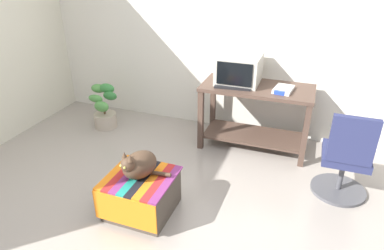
{
  "coord_description": "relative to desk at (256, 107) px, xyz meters",
  "views": [
    {
      "loc": [
        1.12,
        -2.07,
        2.13
      ],
      "look_at": [
        0.03,
        0.85,
        0.55
      ],
      "focal_mm": 32.44,
      "sensor_mm": 36.0,
      "label": 1
    }
  ],
  "objects": [
    {
      "name": "ground_plane",
      "position": [
        -0.53,
        -1.6,
        -0.52
      ],
      "size": [
        14.0,
        14.0,
        0.0
      ],
      "primitive_type": "plane",
      "color": "#9E9389"
    },
    {
      "name": "back_wall",
      "position": [
        -0.53,
        0.45,
        0.78
      ],
      "size": [
        8.0,
        0.1,
        2.6
      ],
      "primitive_type": "cube",
      "color": "silver",
      "rests_on": "ground_plane"
    },
    {
      "name": "desk",
      "position": [
        0.0,
        0.0,
        0.0
      ],
      "size": [
        1.25,
        0.6,
        0.77
      ],
      "rotation": [
        0.0,
        0.0,
        0.02
      ],
      "color": "#4C382D",
      "rests_on": "ground_plane"
    },
    {
      "name": "tv_monitor",
      "position": [
        -0.24,
        0.06,
        0.41
      ],
      "size": [
        0.48,
        0.49,
        0.32
      ],
      "rotation": [
        0.0,
        0.0,
        0.02
      ],
      "color": "#BCB7A8",
      "rests_on": "desk"
    },
    {
      "name": "keyboard",
      "position": [
        -0.25,
        -0.13,
        0.26
      ],
      "size": [
        0.41,
        0.19,
        0.02
      ],
      "primitive_type": "cube",
      "rotation": [
        0.0,
        0.0,
        0.11
      ],
      "color": "black",
      "rests_on": "desk"
    },
    {
      "name": "book",
      "position": [
        0.29,
        -0.04,
        0.27
      ],
      "size": [
        0.22,
        0.3,
        0.03
      ],
      "primitive_type": "cube",
      "rotation": [
        0.0,
        0.0,
        -0.11
      ],
      "color": "white",
      "rests_on": "desk"
    },
    {
      "name": "ottoman_with_blanket",
      "position": [
        -0.7,
        -1.51,
        -0.33
      ],
      "size": [
        0.58,
        0.58,
        0.37
      ],
      "color": "#4C4238",
      "rests_on": "ground_plane"
    },
    {
      "name": "cat",
      "position": [
        -0.71,
        -1.5,
        -0.03
      ],
      "size": [
        0.43,
        0.39,
        0.29
      ],
      "rotation": [
        0.0,
        0.0,
        -0.32
      ],
      "color": "#473323",
      "rests_on": "ottoman_with_blanket"
    },
    {
      "name": "potted_plant",
      "position": [
        -1.95,
        -0.18,
        -0.26
      ],
      "size": [
        0.42,
        0.32,
        0.59
      ],
      "color": "#B7A893",
      "rests_on": "ground_plane"
    },
    {
      "name": "office_chair",
      "position": [
        0.97,
        -0.64,
        -0.13
      ],
      "size": [
        0.52,
        0.52,
        0.89
      ],
      "rotation": [
        0.0,
        0.0,
        3.16
      ],
      "color": "#4C4C51",
      "rests_on": "ground_plane"
    },
    {
      "name": "stapler",
      "position": [
        0.26,
        -0.16,
        0.27
      ],
      "size": [
        0.11,
        0.05,
        0.04
      ],
      "primitive_type": "cube",
      "rotation": [
        0.0,
        0.0,
        1.44
      ],
      "color": "#2342B7",
      "rests_on": "desk"
    }
  ]
}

